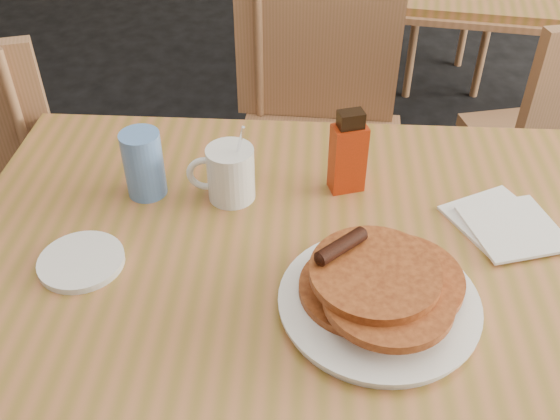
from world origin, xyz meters
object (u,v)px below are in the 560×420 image
Objects in this scene: coffee_mug at (229,173)px; main_table at (333,275)px; syrup_bottle at (348,154)px; blue_tumbler at (144,164)px; pancake_plate at (379,293)px; chair_main_far at (318,104)px.

main_table is at bearing -51.96° from coffee_mug.
syrup_bottle is (0.04, 0.20, 0.12)m from main_table.
blue_tumbler is (-0.34, 0.19, 0.10)m from main_table.
coffee_mug is (-0.24, 0.28, 0.02)m from pancake_plate.
main_table is at bearing -84.65° from chair_main_far.
main_table is 1.39× the size of chair_main_far.
pancake_plate is at bearing -57.72° from coffee_mug.
blue_tumbler is at bearing 166.27° from coffee_mug.
main_table is 0.78m from chair_main_far.
chair_main_far is 0.89m from pancake_plate.
pancake_plate is 2.39× the size of blue_tumbler.
coffee_mug is at bearing -5.13° from blue_tumbler.
blue_tumbler is at bearing -114.75° from chair_main_far.
main_table is at bearing -114.75° from syrup_bottle.
chair_main_far is 6.19× the size of coffee_mug.
main_table is at bearing -28.74° from blue_tumbler.
syrup_bottle is at bearing 1.64° from blue_tumbler.
blue_tumbler is at bearing 167.39° from syrup_bottle.
blue_tumbler is (-0.40, 0.29, 0.03)m from pancake_plate.
blue_tumbler reaches higher than main_table.
chair_main_far is at bearing 88.44° from main_table.
chair_main_far reaches higher than syrup_bottle.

